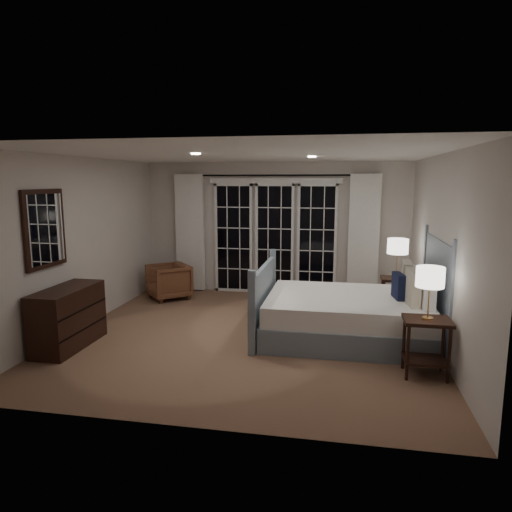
% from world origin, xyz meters
% --- Properties ---
extents(floor, '(5.00, 5.00, 0.00)m').
position_xyz_m(floor, '(0.00, 0.00, 0.00)').
color(floor, brown).
rests_on(floor, ground).
extents(ceiling, '(5.00, 5.00, 0.00)m').
position_xyz_m(ceiling, '(0.00, 0.00, 2.50)').
color(ceiling, white).
rests_on(ceiling, wall_back).
extents(wall_left, '(0.02, 5.00, 2.50)m').
position_xyz_m(wall_left, '(-2.50, 0.00, 1.25)').
color(wall_left, beige).
rests_on(wall_left, floor).
extents(wall_right, '(0.02, 5.00, 2.50)m').
position_xyz_m(wall_right, '(2.50, 0.00, 1.25)').
color(wall_right, beige).
rests_on(wall_right, floor).
extents(wall_back, '(5.00, 0.02, 2.50)m').
position_xyz_m(wall_back, '(0.00, 2.50, 1.25)').
color(wall_back, beige).
rests_on(wall_back, floor).
extents(wall_front, '(5.00, 0.02, 2.50)m').
position_xyz_m(wall_front, '(0.00, -2.50, 1.25)').
color(wall_front, beige).
rests_on(wall_front, floor).
extents(french_doors, '(2.50, 0.04, 2.20)m').
position_xyz_m(french_doors, '(0.00, 2.46, 1.09)').
color(french_doors, black).
rests_on(french_doors, wall_back).
extents(curtain_rod, '(3.50, 0.03, 0.03)m').
position_xyz_m(curtain_rod, '(0.00, 2.40, 2.25)').
color(curtain_rod, black).
rests_on(curtain_rod, wall_back).
extents(curtain_left, '(0.55, 0.10, 2.25)m').
position_xyz_m(curtain_left, '(-1.65, 2.38, 1.15)').
color(curtain_left, white).
rests_on(curtain_left, curtain_rod).
extents(curtain_right, '(0.55, 0.10, 2.25)m').
position_xyz_m(curtain_right, '(1.65, 2.38, 1.15)').
color(curtain_right, white).
rests_on(curtain_right, curtain_rod).
extents(downlight_a, '(0.12, 0.12, 0.01)m').
position_xyz_m(downlight_a, '(0.80, 0.60, 2.49)').
color(downlight_a, white).
rests_on(downlight_a, ceiling).
extents(downlight_b, '(0.12, 0.12, 0.01)m').
position_xyz_m(downlight_b, '(-0.60, -0.40, 2.49)').
color(downlight_b, white).
rests_on(downlight_b, ceiling).
extents(bed, '(2.39, 1.73, 1.40)m').
position_xyz_m(bed, '(1.41, 0.13, 0.35)').
color(bed, slate).
rests_on(bed, floor).
extents(nightstand_left, '(0.50, 0.40, 0.66)m').
position_xyz_m(nightstand_left, '(2.20, -0.98, 0.43)').
color(nightstand_left, black).
rests_on(nightstand_left, floor).
extents(nightstand_right, '(0.47, 0.37, 0.61)m').
position_xyz_m(nightstand_right, '(2.14, 1.42, 0.40)').
color(nightstand_right, black).
rests_on(nightstand_right, floor).
extents(lamp_left, '(0.30, 0.30, 0.58)m').
position_xyz_m(lamp_left, '(2.20, -0.98, 1.12)').
color(lamp_left, tan).
rests_on(lamp_left, nightstand_left).
extents(lamp_right, '(0.33, 0.33, 0.63)m').
position_xyz_m(lamp_right, '(2.14, 1.42, 1.11)').
color(lamp_right, tan).
rests_on(lamp_right, nightstand_right).
extents(armchair, '(0.98, 0.97, 0.64)m').
position_xyz_m(armchair, '(-1.85, 1.70, 0.32)').
color(armchair, brown).
rests_on(armchair, floor).
extents(dresser, '(0.47, 1.11, 0.79)m').
position_xyz_m(dresser, '(-2.23, -0.89, 0.39)').
color(dresser, black).
rests_on(dresser, floor).
extents(mirror, '(0.05, 0.85, 1.00)m').
position_xyz_m(mirror, '(-2.47, -0.89, 1.55)').
color(mirror, black).
rests_on(mirror, wall_left).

